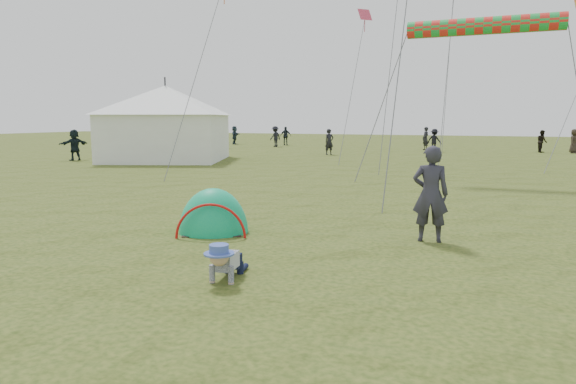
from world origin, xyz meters
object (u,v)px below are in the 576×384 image
at_px(crawling_toddler, 225,260).
at_px(standing_adult, 430,194).
at_px(popup_tent, 214,232).
at_px(event_marquee, 166,121).

height_order(crawling_toddler, standing_adult, standing_adult).
bearing_deg(crawling_toddler, popup_tent, 114.86).
distance_m(crawling_toddler, popup_tent, 3.33).
xyz_separation_m(crawling_toddler, event_marquee, (-13.91, 18.32, 1.97)).
bearing_deg(popup_tent, event_marquee, 103.98).
relative_size(standing_adult, event_marquee, 0.28).
bearing_deg(standing_adult, popup_tent, 2.89).
xyz_separation_m(crawling_toddler, standing_adult, (2.51, 3.67, 0.63)).
bearing_deg(standing_adult, event_marquee, -50.51).
distance_m(crawling_toddler, event_marquee, 23.08).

